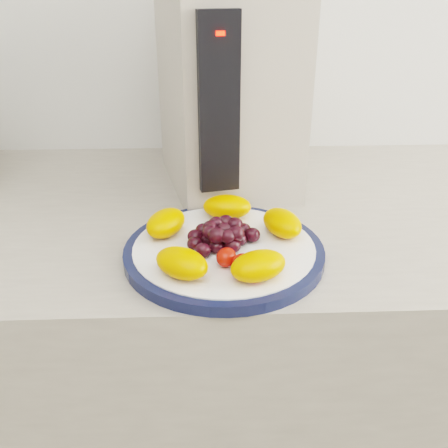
{
  "coord_description": "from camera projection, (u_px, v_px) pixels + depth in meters",
  "views": [
    {
      "loc": [
        0.08,
        0.45,
        1.25
      ],
      "look_at": [
        0.1,
        1.03,
        0.95
      ],
      "focal_mm": 40.0,
      "sensor_mm": 36.0,
      "label": 1
    }
  ],
  "objects": [
    {
      "name": "plate_rim",
      "position": [
        224.0,
        252.0,
        0.67
      ],
      "size": [
        0.27,
        0.27,
        0.01
      ],
      "primitive_type": "cylinder",
      "color": "#101739",
      "rests_on": "counter"
    },
    {
      "name": "plate_face",
      "position": [
        224.0,
        251.0,
        0.67
      ],
      "size": [
        0.24,
        0.24,
        0.02
      ],
      "primitive_type": "cylinder",
      "color": "white",
      "rests_on": "counter"
    },
    {
      "name": "counter",
      "position": [
        173.0,
        403.0,
        1.03
      ],
      "size": [
        3.5,
        0.6,
        0.9
      ],
      "primitive_type": "cube",
      "color": "#A49B8A",
      "rests_on": "floor"
    },
    {
      "name": "fruit_plate",
      "position": [
        225.0,
        236.0,
        0.66
      ],
      "size": [
        0.23,
        0.23,
        0.04
      ],
      "color": "orange",
      "rests_on": "plate_face"
    },
    {
      "name": "appliance_body",
      "position": [
        227.0,
        87.0,
        0.84
      ],
      "size": [
        0.25,
        0.31,
        0.34
      ],
      "primitive_type": "cube",
      "rotation": [
        0.0,
        0.0,
        0.21
      ],
      "color": "#ADA293",
      "rests_on": "counter"
    },
    {
      "name": "cabinet_face",
      "position": [
        174.0,
        413.0,
        1.04
      ],
      "size": [
        3.48,
        0.58,
        0.84
      ],
      "primitive_type": "cube",
      "color": "#7F6749",
      "rests_on": "floor"
    },
    {
      "name": "appliance_panel",
      "position": [
        219.0,
        106.0,
        0.71
      ],
      "size": [
        0.06,
        0.03,
        0.25
      ],
      "primitive_type": "cube",
      "rotation": [
        0.0,
        0.0,
        0.21
      ],
      "color": "black",
      "rests_on": "appliance_body"
    },
    {
      "name": "appliance_led",
      "position": [
        220.0,
        33.0,
        0.65
      ],
      "size": [
        0.01,
        0.01,
        0.01
      ],
      "primitive_type": "cube",
      "rotation": [
        0.0,
        0.0,
        0.21
      ],
      "color": "#FF0C05",
      "rests_on": "appliance_panel"
    }
  ]
}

